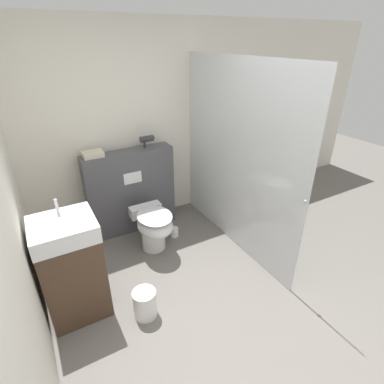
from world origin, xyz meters
The scene contains 11 objects.
ground_plane centered at (0.00, 0.00, 0.00)m, with size 12.00×12.00×0.00m, color slate.
wall_back centered at (0.00, 2.18, 1.25)m, with size 8.00×0.06×2.50m.
wall_side_left centered at (-1.41, 0.00, 1.25)m, with size 0.06×8.00×2.50m.
partition_panel centered at (-0.18, 1.96, 0.53)m, with size 1.10×0.24×1.07m.
shower_glass centered at (0.78, 1.12, 1.06)m, with size 0.04×2.07×2.12m.
toilet centered at (-0.14, 1.39, 0.32)m, with size 0.39×0.60×0.51m.
sink_vanity centered at (-1.09, 0.90, 0.49)m, with size 0.51×0.47×1.11m.
hair_drier centered at (0.09, 1.97, 1.17)m, with size 0.19×0.07×0.15m.
folded_towel centered at (-0.58, 1.98, 1.10)m, with size 0.23×0.18×0.06m.
spare_toilet_roll centered at (0.18, 1.51, 0.06)m, with size 0.11×0.11×0.11m.
waste_bin centered at (-0.59, 0.53, 0.14)m, with size 0.21×0.21×0.28m.
Camera 1 is at (-1.17, -1.35, 2.27)m, focal length 28.00 mm.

